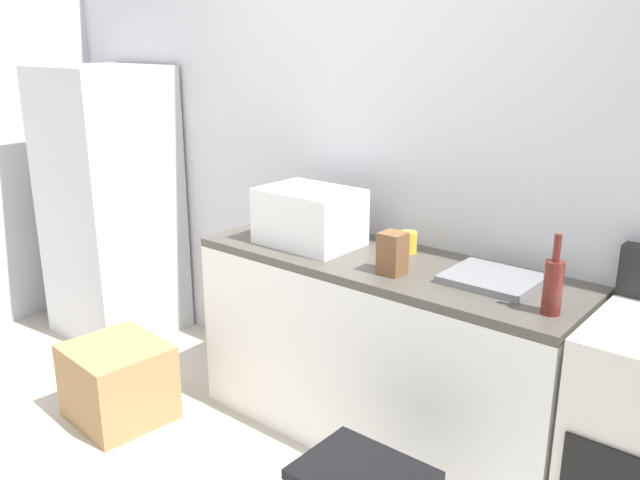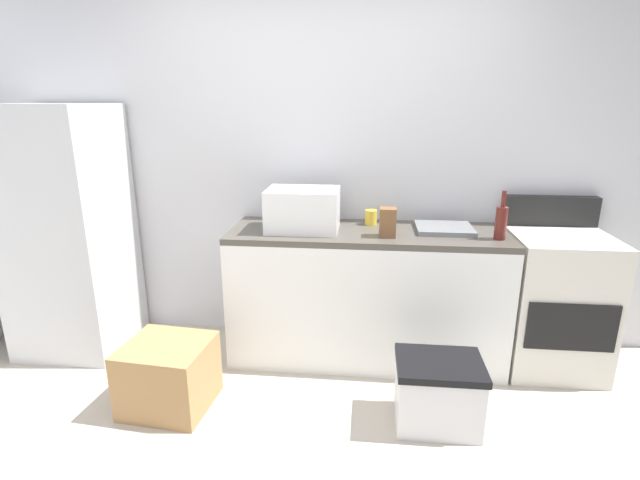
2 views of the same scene
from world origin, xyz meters
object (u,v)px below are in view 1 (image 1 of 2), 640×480
refrigerator (111,204)px  cardboard_box_medium (118,382)px  wine_bottle (553,285)px  coffee_mug (408,242)px  knife_block (392,253)px  microwave (310,217)px

refrigerator → cardboard_box_medium: bearing=-34.9°
refrigerator → wine_bottle: size_ratio=5.65×
coffee_mug → knife_block: size_ratio=0.56×
refrigerator → knife_block: (2.17, -0.08, 0.14)m
cardboard_box_medium → coffee_mug: bearing=37.1°
microwave → knife_block: microwave is taller
microwave → coffee_mug: 0.49m
microwave → coffee_mug: bearing=22.7°
wine_bottle → knife_block: wine_bottle is taller
knife_block → cardboard_box_medium: knife_block is taller
wine_bottle → refrigerator: bearing=178.6°
refrigerator → coffee_mug: (2.07, 0.21, 0.10)m
refrigerator → knife_block: bearing=-2.1°
microwave → knife_block: (0.54, -0.10, -0.05)m
refrigerator → knife_block: size_ratio=9.42×
coffee_mug → knife_block: bearing=-70.5°
coffee_mug → microwave: bearing=-157.3°
knife_block → cardboard_box_medium: (-1.24, -0.57, -0.79)m
refrigerator → microwave: size_ratio=3.68×
refrigerator → cardboard_box_medium: 1.31m
knife_block → cardboard_box_medium: size_ratio=0.39×
wine_bottle → cardboard_box_medium: bearing=-163.2°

